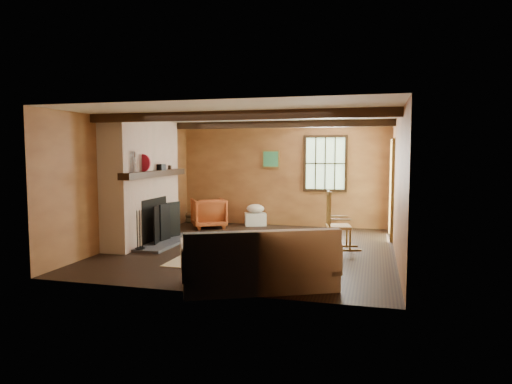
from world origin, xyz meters
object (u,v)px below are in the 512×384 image
(sofa, at_px, (260,266))
(fireplace, at_px, (143,186))
(rocking_chair, at_px, (336,224))
(armchair, at_px, (209,213))
(laundry_basket, at_px, (255,219))

(sofa, bearing_deg, fireplace, 116.29)
(rocking_chair, relative_size, armchair, 1.41)
(rocking_chair, bearing_deg, fireplace, 82.62)
(fireplace, height_order, armchair, fireplace)
(laundry_basket, bearing_deg, rocking_chair, -46.35)
(armchair, bearing_deg, fireplace, 41.08)
(armchair, bearing_deg, rocking_chair, 120.59)
(armchair, bearing_deg, sofa, 86.60)
(sofa, height_order, armchair, sofa)
(sofa, distance_m, armchair, 4.91)
(fireplace, bearing_deg, sofa, -38.83)
(fireplace, xyz_separation_m, laundry_basket, (1.58, 2.55, -0.95))
(sofa, height_order, laundry_basket, sofa)
(laundry_basket, xyz_separation_m, armchair, (-0.98, -0.59, 0.20))
(laundry_basket, height_order, armchair, armchair)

